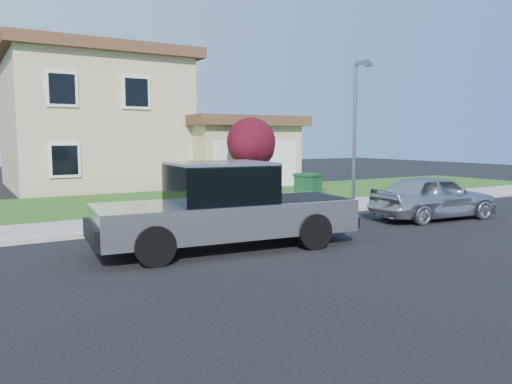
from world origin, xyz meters
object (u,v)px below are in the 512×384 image
trash_bin (308,190)px  street_lamp (356,127)px  woman (176,208)px  pickup_truck (225,208)px  sedan (434,197)px  ornamental_tree (252,145)px

trash_bin → street_lamp: street_lamp is taller
woman → pickup_truck: bearing=103.4°
woman → trash_bin: 6.25m
woman → sedan: size_ratio=0.40×
sedan → ornamental_tree: (-1.25, 9.09, 1.54)m
sedan → street_lamp: street_lamp is taller
pickup_truck → street_lamp: bearing=28.7°
pickup_truck → street_lamp: street_lamp is taller
ornamental_tree → trash_bin: bearing=-100.3°
ornamental_tree → woman: bearing=-131.0°
woman → ornamental_tree: 10.53m
trash_bin → street_lamp: size_ratio=0.23×
pickup_truck → ornamental_tree: size_ratio=1.85×
woman → trash_bin: woman is taller
pickup_truck → ornamental_tree: 11.41m
sedan → street_lamp: bearing=31.7°
trash_bin → ornamental_tree: bearing=57.1°
sedan → ornamental_tree: bearing=13.8°
woman → sedan: 8.18m
pickup_truck → woman: pickup_truck is taller
ornamental_tree → street_lamp: bearing=-89.1°
sedan → trash_bin: sedan is taller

